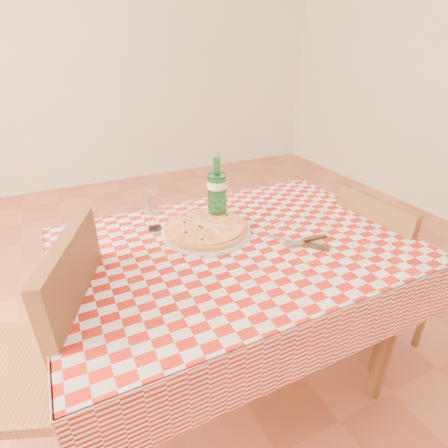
% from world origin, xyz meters
% --- Properties ---
extents(dining_table, '(1.20, 0.80, 0.75)m').
position_xyz_m(dining_table, '(0.00, 0.00, 0.66)').
color(dining_table, brown).
rests_on(dining_table, ground).
extents(tablecloth, '(1.30, 0.90, 0.01)m').
position_xyz_m(tablecloth, '(0.00, 0.00, 0.75)').
color(tablecloth, '#9E1509').
rests_on(tablecloth, dining_table).
extents(chair_near, '(0.40, 0.40, 0.85)m').
position_xyz_m(chair_near, '(0.71, -0.07, 0.49)').
color(chair_near, brown).
rests_on(chair_near, ground).
extents(chair_far, '(0.56, 0.56, 0.95)m').
position_xyz_m(chair_far, '(-0.66, -0.03, 0.55)').
color(chair_far, brown).
rests_on(chair_far, ground).
extents(pizza_plate, '(0.41, 0.41, 0.05)m').
position_xyz_m(pizza_plate, '(-0.06, 0.13, 0.78)').
color(pizza_plate, '#CF8745').
rests_on(pizza_plate, tablecloth).
extents(water_bottle, '(0.09, 0.09, 0.29)m').
position_xyz_m(water_bottle, '(0.02, 0.21, 0.90)').
color(water_bottle, '#1A682C').
rests_on(water_bottle, tablecloth).
extents(wine_glass, '(0.07, 0.07, 0.16)m').
position_xyz_m(wine_glass, '(-0.24, 0.25, 0.84)').
color(wine_glass, white).
rests_on(wine_glass, tablecloth).
extents(cutlery, '(0.31, 0.29, 0.03)m').
position_xyz_m(cutlery, '(0.22, -0.12, 0.77)').
color(cutlery, silver).
rests_on(cutlery, tablecloth).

